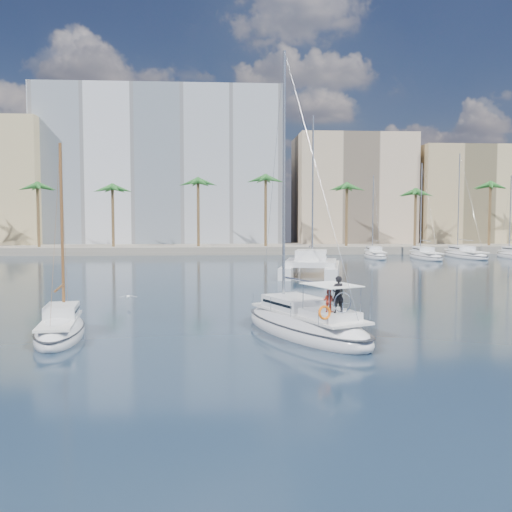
{
  "coord_description": "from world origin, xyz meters",
  "views": [
    {
      "loc": [
        -1.97,
        -31.35,
        5.85
      ],
      "look_at": [
        0.23,
        1.5,
        3.55
      ],
      "focal_mm": 40.0,
      "sensor_mm": 36.0,
      "label": 1
    }
  ],
  "objects": [
    {
      "name": "palm_centre",
      "position": [
        0.0,
        57.0,
        10.28
      ],
      "size": [
        3.6,
        3.6,
        12.3
      ],
      "color": "brown",
      "rests_on": "ground"
    },
    {
      "name": "moored_yacht_b",
      "position": [
        26.5,
        45.0,
        0.0
      ],
      "size": [
        3.32,
        10.83,
        13.72
      ],
      "primitive_type": null,
      "rotation": [
        0.0,
        0.0,
        -0.02
      ],
      "color": "silver",
      "rests_on": "ground"
    },
    {
      "name": "moored_yacht_c",
      "position": [
        33.0,
        47.0,
        0.0
      ],
      "size": [
        3.98,
        12.33,
        15.54
      ],
      "primitive_type": null,
      "rotation": [
        0.0,
        0.0,
        0.03
      ],
      "color": "silver",
      "rests_on": "ground"
    },
    {
      "name": "palm_right",
      "position": [
        34.0,
        57.0,
        10.28
      ],
      "size": [
        3.6,
        3.6,
        12.3
      ],
      "color": "brown",
      "rests_on": "ground"
    },
    {
      "name": "building_tan_right",
      "position": [
        42.0,
        68.0,
        9.0
      ],
      "size": [
        18.0,
        12.0,
        18.0
      ],
      "primitive_type": "cube",
      "color": "tan",
      "rests_on": "ground"
    },
    {
      "name": "moored_yacht_a",
      "position": [
        20.0,
        47.0,
        0.0
      ],
      "size": [
        3.37,
        9.52,
        11.9
      ],
      "primitive_type": null,
      "rotation": [
        0.0,
        0.0,
        -0.07
      ],
      "color": "silver",
      "rests_on": "ground"
    },
    {
      "name": "palm_left",
      "position": [
        -34.0,
        57.0,
        10.28
      ],
      "size": [
        3.6,
        3.6,
        12.3
      ],
      "color": "brown",
      "rests_on": "ground"
    },
    {
      "name": "seagull",
      "position": [
        -7.89,
        6.49,
        0.54
      ],
      "size": [
        1.13,
        0.49,
        0.21
      ],
      "color": "silver",
      "rests_on": "ground"
    },
    {
      "name": "catamaran",
      "position": [
        7.2,
        24.16,
        1.11
      ],
      "size": [
        7.66,
        11.72,
        15.89
      ],
      "rotation": [
        0.0,
        0.0,
        -0.22
      ],
      "color": "silver",
      "rests_on": "ground"
    },
    {
      "name": "main_sloop",
      "position": [
        2.32,
        -3.67,
        0.49
      ],
      "size": [
        7.03,
        10.57,
        15.04
      ],
      "rotation": [
        0.0,
        0.0,
        0.41
      ],
      "color": "silver",
      "rests_on": "ground"
    },
    {
      "name": "small_sloop",
      "position": [
        -9.59,
        -3.63,
        0.39
      ],
      "size": [
        3.07,
        7.21,
        10.05
      ],
      "rotation": [
        0.0,
        0.0,
        0.13
      ],
      "color": "silver",
      "rests_on": "ground"
    },
    {
      "name": "building_beige",
      "position": [
        22.0,
        70.0,
        10.0
      ],
      "size": [
        20.0,
        14.0,
        20.0
      ],
      "primitive_type": "cube",
      "color": "tan",
      "rests_on": "ground"
    },
    {
      "name": "ground",
      "position": [
        0.0,
        0.0,
        0.0
      ],
      "size": [
        160.0,
        160.0,
        0.0
      ],
      "primitive_type": "plane",
      "color": "black",
      "rests_on": "ground"
    },
    {
      "name": "building_modern",
      "position": [
        -12.0,
        73.0,
        14.0
      ],
      "size": [
        42.0,
        16.0,
        28.0
      ],
      "primitive_type": "cube",
      "color": "silver",
      "rests_on": "ground"
    },
    {
      "name": "quay",
      "position": [
        0.0,
        61.0,
        0.6
      ],
      "size": [
        120.0,
        14.0,
        1.2
      ],
      "primitive_type": "cube",
      "color": "gray",
      "rests_on": "ground"
    }
  ]
}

